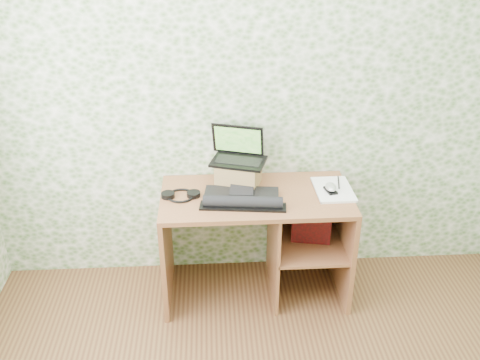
{
  "coord_description": "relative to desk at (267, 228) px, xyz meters",
  "views": [
    {
      "loc": [
        -0.28,
        -1.48,
        2.4
      ],
      "look_at": [
        -0.1,
        1.39,
        0.89
      ],
      "focal_mm": 40.0,
      "sensor_mm": 36.0,
      "label": 1
    }
  ],
  "objects": [
    {
      "name": "laptop",
      "position": [
        -0.18,
        0.15,
        0.48
      ],
      "size": [
        0.39,
        0.33,
        0.22
      ],
      "rotation": [
        0.0,
        0.0,
        -0.31
      ],
      "color": "black",
      "rests_on": "riser"
    },
    {
      "name": "mouse",
      "position": [
        0.39,
        -0.04,
        0.3
      ],
      "size": [
        0.09,
        0.12,
        0.04
      ],
      "primitive_type": "ellipsoid",
      "rotation": [
        0.0,
        0.0,
        0.22
      ],
      "color": "silver",
      "rests_on": "notepad"
    },
    {
      "name": "notepad",
      "position": [
        0.42,
        -0.0,
        0.28
      ],
      "size": [
        0.24,
        0.33,
        0.02
      ],
      "primitive_type": "cube",
      "rotation": [
        0.0,
        0.0,
        0.01
      ],
      "color": "white",
      "rests_on": "desk"
    },
    {
      "name": "riser",
      "position": [
        -0.18,
        0.12,
        0.35
      ],
      "size": [
        0.32,
        0.29,
        0.16
      ],
      "primitive_type": "cube",
      "rotation": [
        0.0,
        0.0,
        -0.31
      ],
      "color": "olive",
      "rests_on": "desk"
    },
    {
      "name": "pen",
      "position": [
        0.47,
        0.07,
        0.29
      ],
      "size": [
        0.04,
        0.16,
        0.01
      ],
      "primitive_type": "cylinder",
      "rotation": [
        1.57,
        0.0,
        -0.18
      ],
      "color": "black",
      "rests_on": "notepad"
    },
    {
      "name": "keyboard",
      "position": [
        -0.17,
        -0.11,
        0.29
      ],
      "size": [
        0.53,
        0.32,
        0.07
      ],
      "rotation": [
        0.0,
        0.0,
        -0.12
      ],
      "color": "black",
      "rests_on": "desk"
    },
    {
      "name": "desk",
      "position": [
        0.0,
        0.0,
        0.0
      ],
      "size": [
        1.2,
        0.6,
        0.75
      ],
      "color": "brown",
      "rests_on": "floor"
    },
    {
      "name": "red_box",
      "position": [
        0.29,
        -0.03,
        0.06
      ],
      "size": [
        0.26,
        0.13,
        0.3
      ],
      "primitive_type": "cube",
      "rotation": [
        0.0,
        0.0,
        -0.19
      ],
      "color": "maroon",
      "rests_on": "desk"
    },
    {
      "name": "wall_back",
      "position": [
        -0.08,
        0.28,
        0.82
      ],
      "size": [
        3.5,
        0.0,
        3.5
      ],
      "primitive_type": "plane",
      "rotation": [
        1.57,
        0.0,
        0.0
      ],
      "color": "white",
      "rests_on": "ground"
    },
    {
      "name": "headphones",
      "position": [
        -0.55,
        -0.02,
        0.28
      ],
      "size": [
        0.24,
        0.17,
        0.03
      ],
      "rotation": [
        0.0,
        0.0,
        0.0
      ],
      "color": "black",
      "rests_on": "desk"
    }
  ]
}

